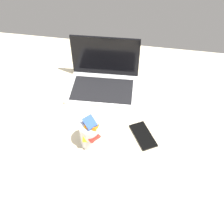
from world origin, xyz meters
TOP-DOWN VIEW (x-y plane):
  - bed_mattress at (0.00, 0.00)cm, footprint 180.00×140.00cm
  - laptop at (-1.51, 31.06)cm, footprint 34.17×24.72cm
  - snack_cup at (-0.14, -3.23)cm, footprint 9.34×11.37cm
  - cell_phone at (20.56, 3.39)cm, footprint 12.95×15.52cm

SIDE VIEW (x-z plane):
  - bed_mattress at x=0.00cm, z-range 0.00..18.00cm
  - cell_phone at x=20.56cm, z-range 18.00..18.80cm
  - laptop at x=-1.51cm, z-range 10.91..33.91cm
  - snack_cup at x=-0.14cm, z-range 16.87..31.34cm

